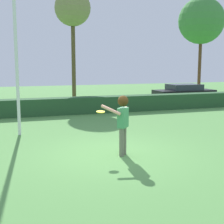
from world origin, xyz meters
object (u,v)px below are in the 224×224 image
object	(u,v)px
person	(123,118)
bare_elm_tree	(73,9)
parked_car_black	(184,92)
frisbee	(101,112)
lamppost	(16,46)
oak_tree	(201,21)

from	to	relation	value
person	bare_elm_tree	world-z (taller)	bare_elm_tree
parked_car_black	person	bearing A→B (deg)	-128.34
person	frisbee	xyz separation A→B (m)	(-0.54, 0.41, 0.16)
lamppost	parked_car_black	xyz separation A→B (m)	(11.41, 7.15, -2.62)
frisbee	lamppost	bearing A→B (deg)	123.09
lamppost	parked_car_black	bearing A→B (deg)	32.05
lamppost	oak_tree	distance (m)	21.76
parked_car_black	bare_elm_tree	distance (m)	9.73
oak_tree	bare_elm_tree	size ratio (longest dim) A/B	1.10
parked_car_black	oak_tree	xyz separation A→B (m)	(5.38, 6.31, 5.79)
lamppost	oak_tree	bearing A→B (deg)	38.70
frisbee	parked_car_black	xyz separation A→B (m)	(9.21, 10.54, -0.58)
oak_tree	parked_car_black	bearing A→B (deg)	-130.46
frisbee	bare_elm_tree	bearing A→B (deg)	81.36
frisbee	bare_elm_tree	world-z (taller)	bare_elm_tree
frisbee	parked_car_black	distance (m)	14.00
person	oak_tree	distance (m)	22.89
person	parked_car_black	bearing A→B (deg)	51.66
lamppost	parked_car_black	world-z (taller)	lamppost
person	lamppost	xyz separation A→B (m)	(-2.75, 3.80, 2.20)
person	lamppost	size ratio (longest dim) A/B	0.30
frisbee	lamppost	distance (m)	4.53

